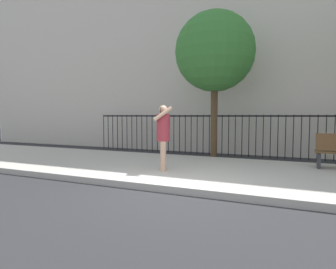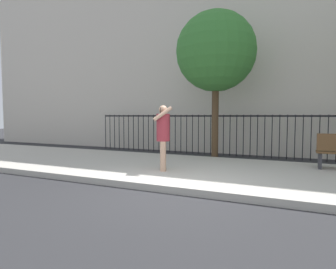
# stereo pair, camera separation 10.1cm
# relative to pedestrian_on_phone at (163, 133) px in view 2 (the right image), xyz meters

# --- Properties ---
(ground_plane) EXTENTS (60.00, 60.00, 0.00)m
(ground_plane) POSITION_rel_pedestrian_on_phone_xyz_m (0.87, -1.49, -1.12)
(ground_plane) COLOR #28282B
(sidewalk) EXTENTS (28.00, 4.40, 0.15)m
(sidewalk) POSITION_rel_pedestrian_on_phone_xyz_m (0.87, 0.71, -1.05)
(sidewalk) COLOR #B2ADA3
(sidewalk) RESTS_ON ground
(building_facade) EXTENTS (28.00, 4.00, 12.31)m
(building_facade) POSITION_rel_pedestrian_on_phone_xyz_m (0.87, 7.01, 5.03)
(building_facade) COLOR beige
(building_facade) RESTS_ON ground
(iron_fence) EXTENTS (12.03, 0.04, 1.60)m
(iron_fence) POSITION_rel_pedestrian_on_phone_xyz_m (0.87, 4.41, -0.10)
(iron_fence) COLOR black
(iron_fence) RESTS_ON ground
(pedestrian_on_phone) EXTENTS (0.55, 0.72, 1.68)m
(pedestrian_on_phone) POSITION_rel_pedestrian_on_phone_xyz_m (0.00, 0.00, 0.00)
(pedestrian_on_phone) COLOR tan
(pedestrian_on_phone) RESTS_ON sidewalk
(street_tree_mid) EXTENTS (2.76, 2.76, 5.15)m
(street_tree_mid) POSITION_rel_pedestrian_on_phone_xyz_m (0.48, 3.20, 2.63)
(street_tree_mid) COLOR #4C3823
(street_tree_mid) RESTS_ON ground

